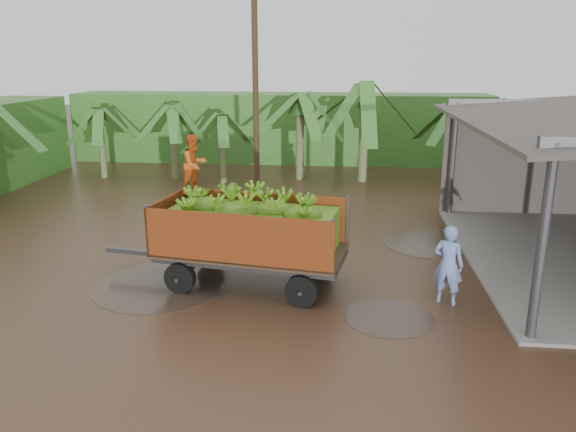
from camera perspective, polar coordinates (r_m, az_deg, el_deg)
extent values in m
plane|color=black|center=(15.43, -0.10, -5.00)|extent=(100.00, 100.00, 0.00)
cube|color=#2D661E|center=(30.75, -0.85, 9.00)|extent=(22.00, 3.00, 3.60)
cube|color=#47474C|center=(15.28, -15.03, -3.58)|extent=(1.80, 0.41, 0.12)
imported|color=#CD5318|center=(14.48, -9.47, 5.20)|extent=(0.90, 0.94, 1.52)
imported|color=#6C86C4|center=(13.33, 15.97, -4.78)|extent=(0.81, 0.68, 1.88)
cylinder|color=#47301E|center=(22.72, -3.32, 12.85)|extent=(0.24, 0.24, 8.60)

